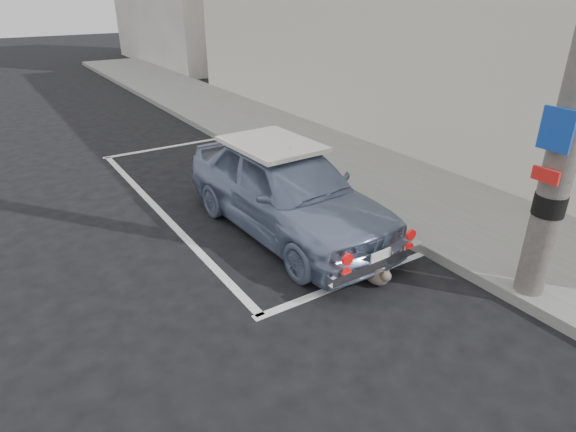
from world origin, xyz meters
The scene contains 7 objects.
ground centered at (0.00, 0.00, 0.00)m, with size 80.00×80.00×0.00m, color black.
sidewalk centered at (3.20, 2.00, 0.07)m, with size 2.80×40.00×0.15m, color slate.
pline_rear centered at (0.50, -0.50, 0.00)m, with size 3.00×0.12×0.01m, color silver.
pline_front centered at (0.50, 6.50, 0.00)m, with size 3.00×0.12×0.01m, color silver.
pline_side centered at (-0.90, 3.00, 0.00)m, with size 0.12×7.00×0.01m, color silver.
retro_coupe centered at (0.58, 1.23, 0.71)m, with size 1.80×4.18×1.40m.
cat centered at (0.72, -0.72, 0.13)m, with size 0.27×0.54×0.29m.
Camera 1 is at (-3.15, -4.56, 3.53)m, focal length 30.00 mm.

